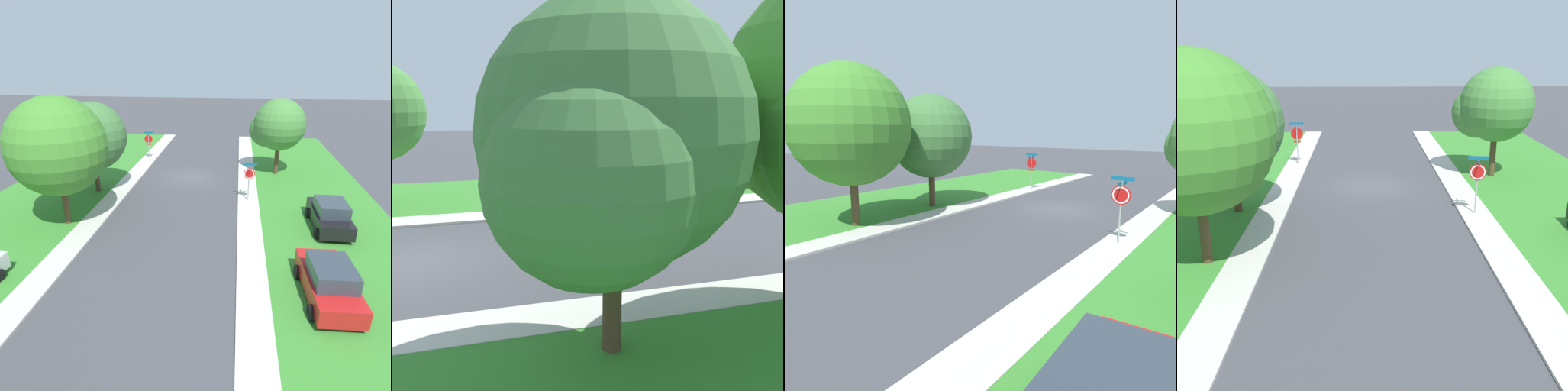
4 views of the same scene
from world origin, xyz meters
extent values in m
plane|color=#424247|center=(0.00, 0.00, 0.00)|extent=(120.00, 120.00, 0.00)
cube|color=beige|center=(4.70, 12.00, 0.05)|extent=(1.40, 56.00, 0.10)
cube|color=beige|center=(-4.70, 12.00, 0.05)|extent=(1.40, 56.00, 0.10)
cylinder|color=#9E9EA3|center=(4.61, -4.68, 1.30)|extent=(0.07, 0.07, 2.60)
cylinder|color=red|center=(4.61, -4.73, 2.05)|extent=(0.76, 0.06, 0.76)
cylinder|color=white|center=(4.61, -4.75, 2.05)|extent=(0.67, 0.03, 0.67)
cylinder|color=red|center=(4.61, -4.75, 2.05)|extent=(0.55, 0.03, 0.55)
cube|color=#0F5B84|center=(4.61, -4.68, 2.69)|extent=(0.92, 0.06, 0.16)
cube|color=#0F5B84|center=(4.61, -4.68, 2.50)|extent=(0.06, 0.92, 0.16)
cube|color=red|center=(4.61, -4.73, 1.55)|extent=(0.44, 0.04, 0.14)
cylinder|color=#9E9EA3|center=(-4.67, 4.64, 1.30)|extent=(0.07, 0.07, 2.60)
cylinder|color=red|center=(-4.67, 4.69, 2.05)|extent=(0.76, 0.10, 0.76)
cylinder|color=white|center=(-4.67, 4.70, 2.05)|extent=(0.67, 0.06, 0.67)
cylinder|color=red|center=(-4.67, 4.71, 2.05)|extent=(0.55, 0.05, 0.55)
cube|color=#0F5B84|center=(-4.67, 4.64, 2.69)|extent=(0.92, 0.10, 0.16)
cube|color=#0F5B84|center=(-4.67, 4.64, 2.50)|extent=(0.10, 0.92, 0.16)
cylinder|color=black|center=(-6.72, 13.29, 0.32)|extent=(0.27, 0.65, 0.64)
cylinder|color=#4C3823|center=(6.28, 4.04, 1.24)|extent=(0.36, 0.36, 2.48)
sphere|color=#40743A|center=(6.28, 4.04, 4.14)|extent=(4.75, 4.75, 4.75)
sphere|color=#40743A|center=(7.35, 3.33, 3.55)|extent=(3.33, 3.33, 3.33)
cylinder|color=#4C3823|center=(6.05, 9.35, 1.40)|extent=(0.36, 0.36, 2.81)
sphere|color=#41862C|center=(6.05, 9.35, 4.74)|extent=(5.50, 5.50, 5.50)
sphere|color=#41862C|center=(7.29, 8.52, 4.05)|extent=(3.85, 3.85, 3.85)
camera|label=1|loc=(-3.74, 26.79, 9.29)|focal=31.61mm
camera|label=2|loc=(13.74, 1.39, 4.73)|focal=41.94mm
camera|label=3|loc=(-8.69, 18.91, 4.59)|focal=33.15mm
camera|label=4|loc=(0.51, 24.62, 7.58)|focal=42.86mm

